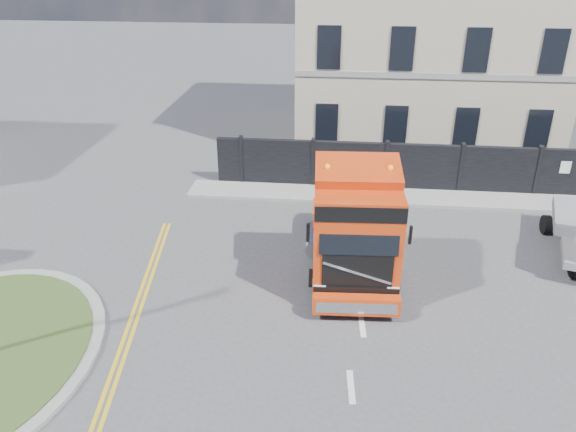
# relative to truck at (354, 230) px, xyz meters

# --- Properties ---
(ground) EXTENTS (120.00, 120.00, 0.00)m
(ground) POSITION_rel_truck_xyz_m (-2.66, -1.88, -1.70)
(ground) COLOR #424244
(ground) RESTS_ON ground
(hoarding_fence) EXTENTS (18.80, 0.25, 2.00)m
(hoarding_fence) POSITION_rel_truck_xyz_m (3.89, 7.12, -0.70)
(hoarding_fence) COLOR black
(hoarding_fence) RESTS_ON ground
(georgian_building) EXTENTS (12.30, 10.30, 12.80)m
(georgian_building) POSITION_rel_truck_xyz_m (3.34, 14.62, 4.08)
(georgian_building) COLOR #B2A38D
(georgian_building) RESTS_ON ground
(pavement_far) EXTENTS (20.00, 1.60, 0.12)m
(pavement_far) POSITION_rel_truck_xyz_m (3.34, 6.22, -1.64)
(pavement_far) COLOR gray
(pavement_far) RESTS_ON ground
(truck) EXTENTS (2.67, 6.44, 3.79)m
(truck) POSITION_rel_truck_xyz_m (0.00, 0.00, 0.00)
(truck) COLOR black
(truck) RESTS_ON ground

